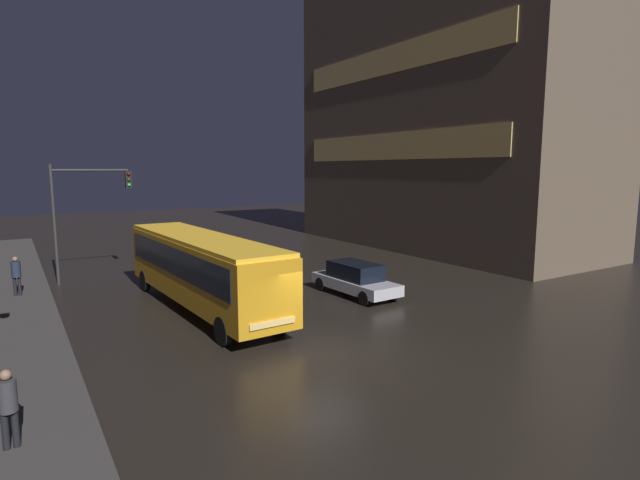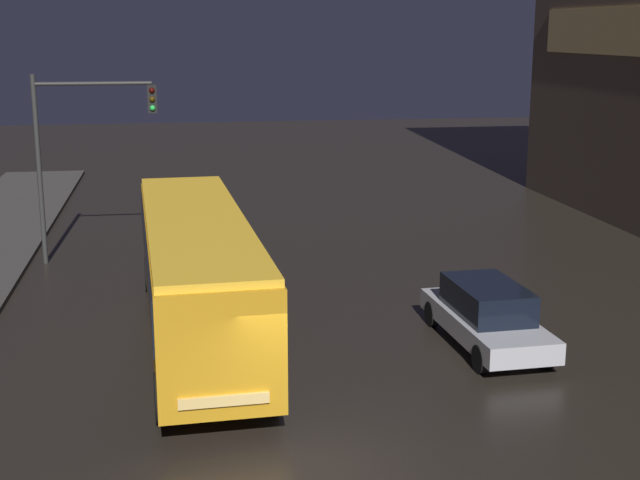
{
  "view_description": "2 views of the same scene",
  "coord_description": "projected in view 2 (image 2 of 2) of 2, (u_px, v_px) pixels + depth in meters",
  "views": [
    {
      "loc": [
        -8.36,
        -13.14,
        5.82
      ],
      "look_at": [
        3.47,
        5.81,
        2.64
      ],
      "focal_mm": 28.0,
      "sensor_mm": 36.0,
      "label": 1
    },
    {
      "loc": [
        -2.21,
        -14.22,
        7.4
      ],
      "look_at": [
        1.16,
        6.38,
        2.47
      ],
      "focal_mm": 50.0,
      "sensor_mm": 36.0,
      "label": 2
    }
  ],
  "objects": [
    {
      "name": "ground_plane",
      "position": [
        314.0,
        460.0,
        15.71
      ],
      "size": [
        120.0,
        120.0,
        0.0
      ],
      "primitive_type": "plane",
      "color": "black"
    },
    {
      "name": "bus_near",
      "position": [
        197.0,
        264.0,
        21.39
      ],
      "size": [
        2.92,
        12.1,
        3.1
      ],
      "rotation": [
        0.0,
        0.0,
        3.19
      ],
      "color": "orange",
      "rests_on": "ground"
    },
    {
      "name": "car_taxi",
      "position": [
        487.0,
        314.0,
        21.28
      ],
      "size": [
        1.96,
        4.77,
        1.53
      ],
      "rotation": [
        0.0,
        0.0,
        3.19
      ],
      "color": "#B7B7BC",
      "rests_on": "ground"
    },
    {
      "name": "traffic_light_main",
      "position": [
        81.0,
        135.0,
        28.28
      ],
      "size": [
        3.87,
        0.35,
        6.06
      ],
      "color": "#2D2D2D",
      "rests_on": "ground"
    }
  ]
}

